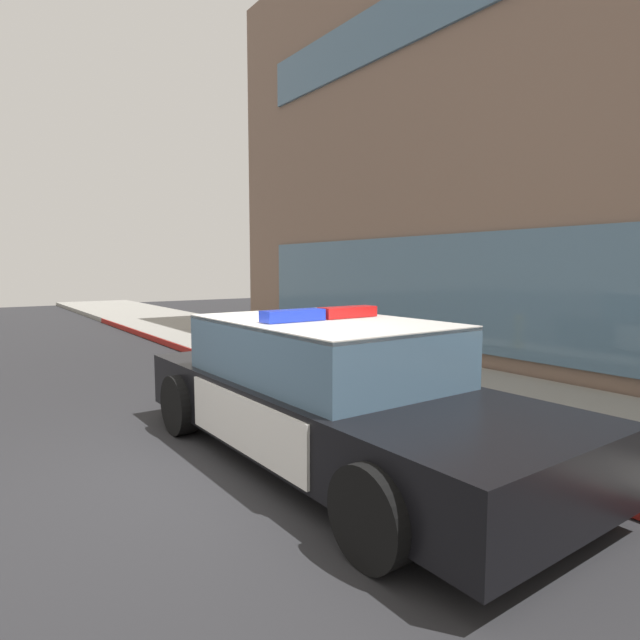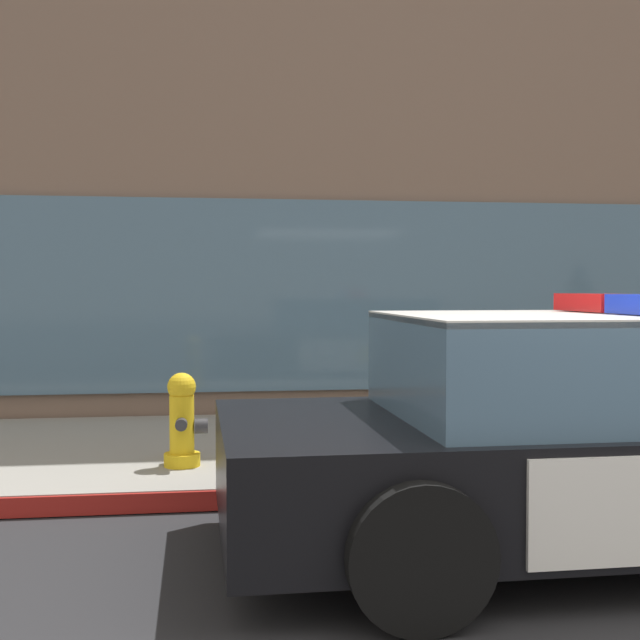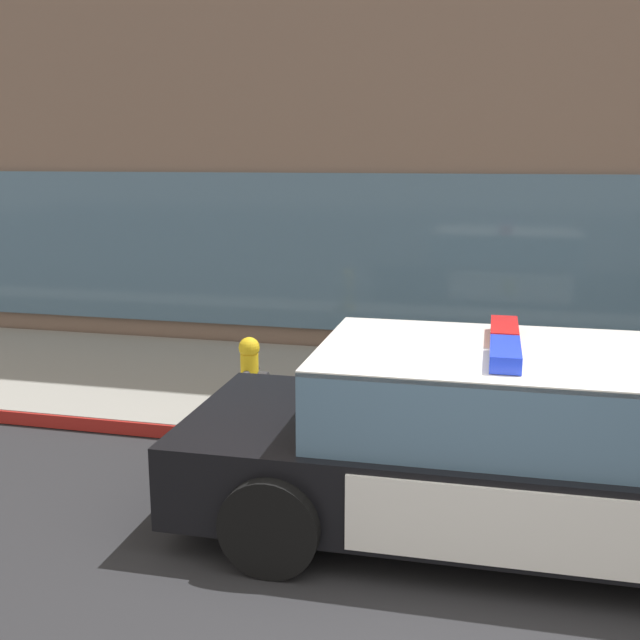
# 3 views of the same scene
# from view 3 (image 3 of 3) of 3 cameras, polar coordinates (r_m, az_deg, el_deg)

# --- Properties ---
(ground) EXTENTS (48.00, 48.00, 0.00)m
(ground) POSITION_cam_3_polar(r_m,az_deg,el_deg) (4.98, 10.04, -21.05)
(ground) COLOR #262628
(sidewalk) EXTENTS (48.00, 3.35, 0.15)m
(sidewalk) POSITION_cam_3_polar(r_m,az_deg,el_deg) (8.58, 11.86, -5.98)
(sidewalk) COLOR gray
(sidewalk) RESTS_ON ground
(curb_red_paint) EXTENTS (28.80, 0.04, 0.14)m
(curb_red_paint) POSITION_cam_3_polar(r_m,az_deg,el_deg) (6.99, 11.35, -10.23)
(curb_red_paint) COLOR maroon
(curb_red_paint) RESTS_ON ground
(storefront_building) EXTENTS (23.15, 8.80, 9.36)m
(storefront_building) POSITION_cam_3_polar(r_m,az_deg,el_deg) (14.44, 20.05, 19.32)
(storefront_building) COLOR #7A6051
(storefront_building) RESTS_ON ground
(police_cruiser) EXTENTS (5.03, 2.15, 1.49)m
(police_cruiser) POSITION_cam_3_polar(r_m,az_deg,el_deg) (5.72, 14.74, -9.08)
(police_cruiser) COLOR black
(police_cruiser) RESTS_ON ground
(fire_hydrant) EXTENTS (0.34, 0.39, 0.73)m
(fire_hydrant) POSITION_cam_3_polar(r_m,az_deg,el_deg) (8.00, -5.27, -3.91)
(fire_hydrant) COLOR gold
(fire_hydrant) RESTS_ON sidewalk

